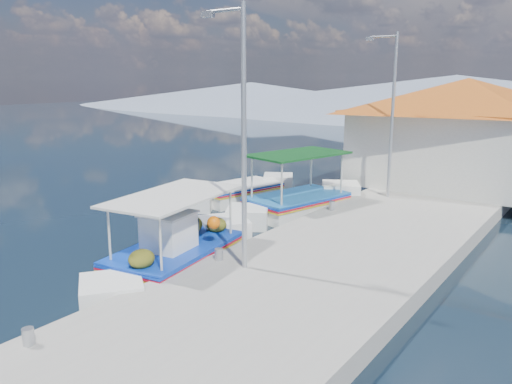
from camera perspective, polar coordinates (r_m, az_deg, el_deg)
The scene contains 9 objects.
ground at distance 14.34m, azimuth -21.38°, elevation -8.19°, with size 160.00×160.00×0.00m, color black.
quay at distance 14.94m, azimuth 12.12°, elevation -5.71°, with size 5.00×44.00×0.50m, color gray.
bollards at distance 15.11m, azimuth 3.73°, elevation -3.64°, with size 0.20×17.20×0.30m.
main_caique at distance 13.50m, azimuth -8.80°, elevation -6.79°, with size 2.61×6.69×2.23m.
caique_green_canopy at distance 18.68m, azimuth 4.74°, elevation -1.33°, with size 3.04×6.53×2.51m.
caique_blue_hull at distance 20.60m, azimuth -1.79°, elevation -0.21°, with size 2.64×5.82×1.06m.
harbor_building at distance 22.77m, azimuth 22.42°, elevation 6.44°, with size 10.49×10.49×4.40m.
lamp_post_near at distance 11.47m, azimuth -1.75°, elevation 7.45°, with size 1.21×0.14×6.00m.
lamp_post_far at distance 19.38m, azimuth 14.91°, elevation 9.22°, with size 1.21×0.14×6.00m.
Camera 1 is at (11.47, -7.05, 4.92)m, focal length 35.49 mm.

